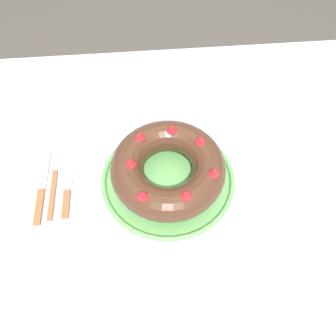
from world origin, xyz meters
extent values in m
plane|color=#4C4742|center=(0.00, 0.00, 0.00)|extent=(8.00, 8.00, 0.00)
cube|color=silver|center=(0.00, 0.00, 0.71)|extent=(1.33, 1.00, 0.03)
cylinder|color=brown|center=(-0.60, 0.43, 0.35)|extent=(0.06, 0.06, 0.69)
cylinder|color=brown|center=(0.60, 0.43, 0.35)|extent=(0.06, 0.06, 0.69)
cylinder|color=#6BB760|center=(0.01, 0.00, 0.73)|extent=(0.31, 0.31, 0.01)
torus|color=#6BB760|center=(0.01, 0.00, 0.74)|extent=(0.32, 0.32, 0.01)
torus|color=#4C2D1E|center=(0.01, 0.00, 0.78)|extent=(0.27, 0.27, 0.07)
cone|color=red|center=(-0.05, -0.09, 0.82)|extent=(0.04, 0.04, 0.02)
cone|color=red|center=(0.04, -0.09, 0.82)|extent=(0.04, 0.04, 0.02)
cone|color=red|center=(0.10, -0.05, 0.82)|extent=(0.03, 0.03, 0.02)
cone|color=red|center=(0.09, 0.04, 0.82)|extent=(0.03, 0.03, 0.02)
cone|color=red|center=(0.03, 0.08, 0.82)|extent=(0.03, 0.03, 0.02)
cone|color=red|center=(-0.05, 0.07, 0.82)|extent=(0.03, 0.03, 0.02)
cone|color=red|center=(-0.07, -0.01, 0.82)|extent=(0.03, 0.03, 0.02)
cube|color=#936038|center=(-0.27, -0.02, 0.73)|extent=(0.01, 0.13, 0.01)
cube|color=silver|center=(-0.27, 0.08, 0.73)|extent=(0.02, 0.05, 0.01)
cube|color=#936038|center=(-0.29, -0.05, 0.73)|extent=(0.02, 0.09, 0.01)
cube|color=silver|center=(-0.29, 0.06, 0.73)|extent=(0.02, 0.11, 0.00)
cube|color=#936038|center=(-0.23, -0.04, 0.73)|extent=(0.02, 0.07, 0.01)
cube|color=silver|center=(-0.23, 0.04, 0.73)|extent=(0.02, 0.09, 0.00)
camera|label=1|loc=(-0.03, -0.41, 1.41)|focal=35.00mm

